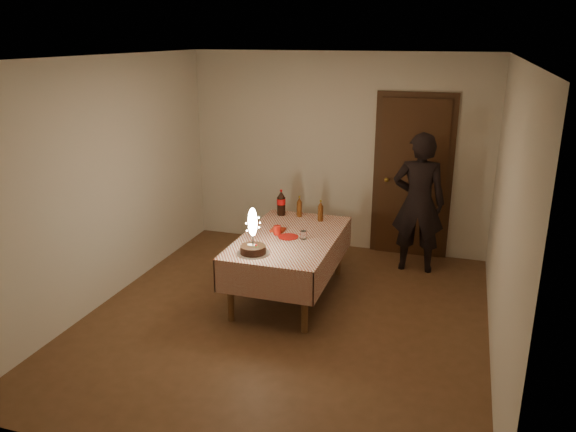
{
  "coord_description": "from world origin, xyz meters",
  "views": [
    {
      "loc": [
        1.6,
        -4.93,
        2.79
      ],
      "look_at": [
        -0.12,
        0.49,
        0.95
      ],
      "focal_mm": 35.0,
      "sensor_mm": 36.0,
      "label": 1
    }
  ],
  "objects_px": {
    "amber_bottle_left": "(299,207)",
    "clear_cup": "(303,235)",
    "dining_table": "(289,244)",
    "birthday_cake": "(253,242)",
    "cola_bottle": "(281,203)",
    "red_cup": "(277,230)",
    "photographer": "(418,203)",
    "red_plate": "(288,237)",
    "amber_bottle_right": "(321,211)"
  },
  "relations": [
    {
      "from": "cola_bottle",
      "to": "photographer",
      "type": "xyz_separation_m",
      "value": [
        1.58,
        0.48,
        0.01
      ]
    },
    {
      "from": "red_cup",
      "to": "clear_cup",
      "type": "distance_m",
      "value": 0.32
    },
    {
      "from": "red_plate",
      "to": "clear_cup",
      "type": "distance_m",
      "value": 0.18
    },
    {
      "from": "red_cup",
      "to": "amber_bottle_left",
      "type": "bearing_deg",
      "value": 85.9
    },
    {
      "from": "red_plate",
      "to": "amber_bottle_right",
      "type": "height_order",
      "value": "amber_bottle_right"
    },
    {
      "from": "red_plate",
      "to": "cola_bottle",
      "type": "height_order",
      "value": "cola_bottle"
    },
    {
      "from": "amber_bottle_left",
      "to": "amber_bottle_right",
      "type": "xyz_separation_m",
      "value": [
        0.29,
        -0.09,
        0.0
      ]
    },
    {
      "from": "dining_table",
      "to": "amber_bottle_left",
      "type": "relative_size",
      "value": 6.75
    },
    {
      "from": "cola_bottle",
      "to": "clear_cup",
      "type": "bearing_deg",
      "value": -56.1
    },
    {
      "from": "amber_bottle_left",
      "to": "clear_cup",
      "type": "bearing_deg",
      "value": -70.3
    },
    {
      "from": "clear_cup",
      "to": "cola_bottle",
      "type": "bearing_deg",
      "value": 123.9
    },
    {
      "from": "red_cup",
      "to": "amber_bottle_right",
      "type": "distance_m",
      "value": 0.69
    },
    {
      "from": "photographer",
      "to": "birthday_cake",
      "type": "bearing_deg",
      "value": -129.36
    },
    {
      "from": "dining_table",
      "to": "birthday_cake",
      "type": "xyz_separation_m",
      "value": [
        -0.19,
        -0.59,
        0.22
      ]
    },
    {
      "from": "birthday_cake",
      "to": "amber_bottle_left",
      "type": "height_order",
      "value": "birthday_cake"
    },
    {
      "from": "dining_table",
      "to": "red_plate",
      "type": "bearing_deg",
      "value": -96.16
    },
    {
      "from": "birthday_cake",
      "to": "photographer",
      "type": "xyz_separation_m",
      "value": [
        1.45,
        1.77,
        0.03
      ]
    },
    {
      "from": "cola_bottle",
      "to": "red_cup",
      "type": "bearing_deg",
      "value": -75.38
    },
    {
      "from": "birthday_cake",
      "to": "amber_bottle_right",
      "type": "height_order",
      "value": "birthday_cake"
    },
    {
      "from": "birthday_cake",
      "to": "photographer",
      "type": "distance_m",
      "value": 2.29
    },
    {
      "from": "red_plate",
      "to": "cola_bottle",
      "type": "relative_size",
      "value": 0.69
    },
    {
      "from": "photographer",
      "to": "dining_table",
      "type": "bearing_deg",
      "value": -136.97
    },
    {
      "from": "dining_table",
      "to": "cola_bottle",
      "type": "height_order",
      "value": "cola_bottle"
    },
    {
      "from": "birthday_cake",
      "to": "amber_bottle_right",
      "type": "bearing_deg",
      "value": 72.36
    },
    {
      "from": "red_plate",
      "to": "photographer",
      "type": "height_order",
      "value": "photographer"
    },
    {
      "from": "red_plate",
      "to": "birthday_cake",
      "type": "bearing_deg",
      "value": -108.6
    },
    {
      "from": "red_plate",
      "to": "photographer",
      "type": "relative_size",
      "value": 0.13
    },
    {
      "from": "birthday_cake",
      "to": "clear_cup",
      "type": "xyz_separation_m",
      "value": [
        0.36,
        0.56,
        -0.08
      ]
    },
    {
      "from": "clear_cup",
      "to": "red_cup",
      "type": "bearing_deg",
      "value": 170.51
    },
    {
      "from": "birthday_cake",
      "to": "amber_bottle_right",
      "type": "relative_size",
      "value": 1.87
    },
    {
      "from": "red_plate",
      "to": "red_cup",
      "type": "bearing_deg",
      "value": 161.98
    },
    {
      "from": "dining_table",
      "to": "red_cup",
      "type": "xyz_separation_m",
      "value": [
        -0.15,
        0.01,
        0.15
      ]
    },
    {
      "from": "amber_bottle_right",
      "to": "dining_table",
      "type": "bearing_deg",
      "value": -107.34
    },
    {
      "from": "dining_table",
      "to": "red_plate",
      "type": "xyz_separation_m",
      "value": [
        -0.0,
        -0.03,
        0.1
      ]
    },
    {
      "from": "clear_cup",
      "to": "photographer",
      "type": "xyz_separation_m",
      "value": [
        1.09,
        1.22,
        0.11
      ]
    },
    {
      "from": "red_cup",
      "to": "cola_bottle",
      "type": "distance_m",
      "value": 0.71
    },
    {
      "from": "birthday_cake",
      "to": "red_cup",
      "type": "xyz_separation_m",
      "value": [
        0.05,
        0.61,
        -0.08
      ]
    },
    {
      "from": "red_plate",
      "to": "amber_bottle_right",
      "type": "xyz_separation_m",
      "value": [
        0.19,
        0.64,
        0.11
      ]
    },
    {
      "from": "red_cup",
      "to": "photographer",
      "type": "distance_m",
      "value": 1.83
    },
    {
      "from": "dining_table",
      "to": "red_cup",
      "type": "height_order",
      "value": "red_cup"
    },
    {
      "from": "cola_bottle",
      "to": "red_plate",
      "type": "bearing_deg",
      "value": -66.26
    },
    {
      "from": "red_cup",
      "to": "amber_bottle_right",
      "type": "bearing_deg",
      "value": 60.63
    },
    {
      "from": "clear_cup",
      "to": "red_plate",
      "type": "bearing_deg",
      "value": 177.86
    },
    {
      "from": "amber_bottle_right",
      "to": "amber_bottle_left",
      "type": "bearing_deg",
      "value": 162.26
    },
    {
      "from": "red_plate",
      "to": "photographer",
      "type": "bearing_deg",
      "value": 43.74
    },
    {
      "from": "birthday_cake",
      "to": "red_plate",
      "type": "xyz_separation_m",
      "value": [
        0.19,
        0.56,
        -0.12
      ]
    },
    {
      "from": "red_plate",
      "to": "cola_bottle",
      "type": "xyz_separation_m",
      "value": [
        -0.32,
        0.72,
        0.15
      ]
    },
    {
      "from": "red_plate",
      "to": "amber_bottle_right",
      "type": "distance_m",
      "value": 0.68
    },
    {
      "from": "amber_bottle_right",
      "to": "red_cup",
      "type": "bearing_deg",
      "value": -119.37
    },
    {
      "from": "red_plate",
      "to": "photographer",
      "type": "distance_m",
      "value": 1.76
    }
  ]
}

